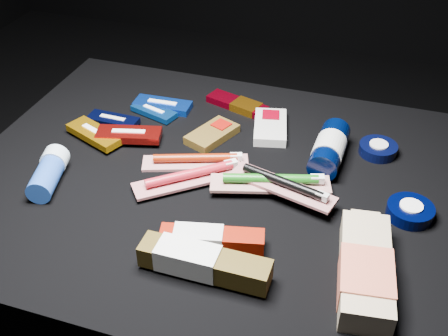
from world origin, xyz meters
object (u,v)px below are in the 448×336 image
(bodywash_bottle, at_px, (365,271))
(toothpaste_carton_red, at_px, (207,239))
(lotion_bottle, at_px, (329,149))
(deodorant_stick, at_px, (49,173))

(bodywash_bottle, distance_m, toothpaste_carton_red, 0.26)
(lotion_bottle, bearing_deg, bodywash_bottle, -68.47)
(lotion_bottle, height_order, toothpaste_carton_red, lotion_bottle)
(lotion_bottle, relative_size, toothpaste_carton_red, 1.07)
(deodorant_stick, bearing_deg, toothpaste_carton_red, -25.79)
(lotion_bottle, xyz_separation_m, deodorant_stick, (-0.49, -0.24, -0.01))
(bodywash_bottle, xyz_separation_m, toothpaste_carton_red, (-0.26, -0.00, -0.01))
(lotion_bottle, relative_size, bodywash_bottle, 0.80)
(bodywash_bottle, bearing_deg, deodorant_stick, 166.40)
(deodorant_stick, bearing_deg, bodywash_bottle, -20.75)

